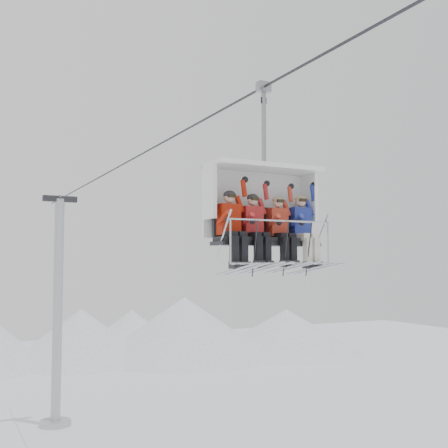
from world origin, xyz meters
name	(u,v)px	position (x,y,z in m)	size (l,w,h in m)	color
lift_tower_right	(57,326)	(0.00, 22.00, 5.78)	(2.00, 1.80, 13.48)	#AAACB2
haul_cable	(224,109)	(0.00, 0.00, 13.30)	(0.06, 0.06, 50.00)	#29292D
chairlift_carrier	(261,205)	(0.00, -1.80, 10.71)	(2.56, 1.17, 3.98)	black
skier_far_left	(231,225)	(-0.89, -2.11, 10.24)	(0.44, 1.69, 1.72)	#B01D09
skier_center_left	(255,227)	(-0.34, -2.11, 10.22)	(0.42, 1.69, 1.67)	#AF2020
skier_center_right	(280,228)	(0.29, -2.11, 10.21)	(0.41, 1.69, 1.64)	#BA3421
skier_far_right	(303,227)	(0.87, -2.11, 10.24)	(0.44, 1.69, 1.72)	navy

